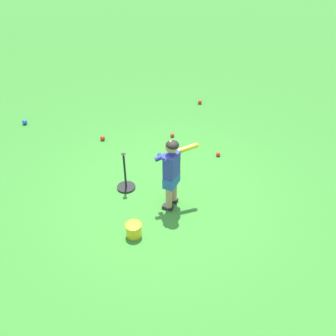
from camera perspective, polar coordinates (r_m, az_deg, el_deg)
ground_plane at (r=5.27m, az=-0.51°, el=-4.55°), size 40.00×40.00×0.00m
child_batter at (r=4.72m, az=0.62°, el=-0.02°), size 0.63×0.37×1.08m
play_ball_far_right at (r=6.18m, az=8.11°, el=2.24°), size 0.08×0.08×0.08m
play_ball_midfield at (r=7.67m, az=-22.17°, el=6.89°), size 0.10×0.10×0.10m
play_ball_by_bucket at (r=6.68m, az=0.70°, el=5.35°), size 0.08×0.08×0.08m
play_ball_near_batter at (r=6.69m, az=-10.53°, el=4.79°), size 0.09×0.09×0.09m
play_ball_behind_batter at (r=8.00m, az=5.18°, el=10.58°), size 0.09×0.09×0.09m
batting_tee at (r=5.40m, az=-6.83°, el=-2.34°), size 0.28×0.28×0.62m
toy_bucket at (r=4.64m, az=-5.56°, el=-9.88°), size 0.22×0.22×0.19m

